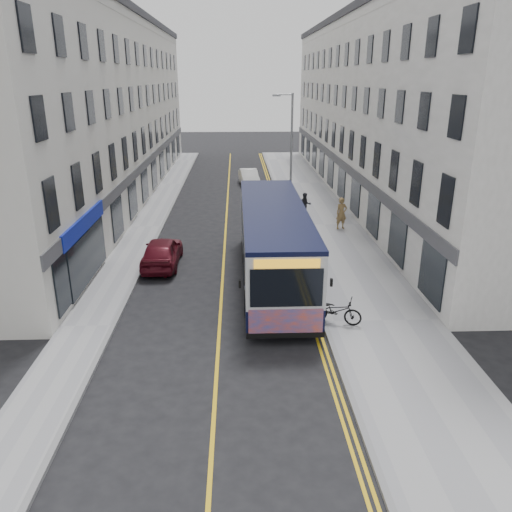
{
  "coord_description": "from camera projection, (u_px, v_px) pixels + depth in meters",
  "views": [
    {
      "loc": [
        0.72,
        -18.2,
        8.93
      ],
      "look_at": [
        1.52,
        2.15,
        1.6
      ],
      "focal_mm": 35.0,
      "sensor_mm": 36.0,
      "label": 1
    }
  ],
  "objects": [
    {
      "name": "ground",
      "position": [
        220.0,
        312.0,
        20.11
      ],
      "size": [
        140.0,
        140.0,
        0.0
      ],
      "primitive_type": "plane",
      "color": "black",
      "rests_on": "ground"
    },
    {
      "name": "pavement_east",
      "position": [
        324.0,
        225.0,
        31.6
      ],
      "size": [
        4.5,
        64.0,
        0.12
      ],
      "primitive_type": "cube",
      "color": "gray",
      "rests_on": "ground"
    },
    {
      "name": "pavement_west",
      "position": [
        146.0,
        227.0,
        31.18
      ],
      "size": [
        2.0,
        64.0,
        0.12
      ],
      "primitive_type": "cube",
      "color": "gray",
      "rests_on": "ground"
    },
    {
      "name": "kerb_east",
      "position": [
        289.0,
        226.0,
        31.51
      ],
      "size": [
        0.18,
        64.0,
        0.13
      ],
      "primitive_type": "cube",
      "color": "slate",
      "rests_on": "ground"
    },
    {
      "name": "kerb_west",
      "position": [
        162.0,
        227.0,
        31.22
      ],
      "size": [
        0.18,
        64.0,
        0.13
      ],
      "primitive_type": "cube",
      "color": "slate",
      "rests_on": "ground"
    },
    {
      "name": "road_centre_line",
      "position": [
        226.0,
        227.0,
        31.39
      ],
      "size": [
        0.12,
        64.0,
        0.01
      ],
      "primitive_type": "cube",
      "color": "gold",
      "rests_on": "ground"
    },
    {
      "name": "road_dbl_yellow_inner",
      "position": [
        282.0,
        227.0,
        31.52
      ],
      "size": [
        0.1,
        64.0,
        0.01
      ],
      "primitive_type": "cube",
      "color": "gold",
      "rests_on": "ground"
    },
    {
      "name": "road_dbl_yellow_outer",
      "position": [
        285.0,
        227.0,
        31.52
      ],
      "size": [
        0.1,
        64.0,
        0.01
      ],
      "primitive_type": "cube",
      "color": "gold",
      "rests_on": "ground"
    },
    {
      "name": "terrace_east",
      "position": [
        377.0,
        111.0,
        38.07
      ],
      "size": [
        6.0,
        46.0,
        13.0
      ],
      "primitive_type": "cube",
      "color": "white",
      "rests_on": "ground"
    },
    {
      "name": "terrace_west",
      "position": [
        106.0,
        111.0,
        37.32
      ],
      "size": [
        6.0,
        46.0,
        13.0
      ],
      "primitive_type": "cube",
      "color": "silver",
      "rests_on": "ground"
    },
    {
      "name": "streetlamp",
      "position": [
        290.0,
        152.0,
        31.94
      ],
      "size": [
        1.32,
        0.18,
        8.0
      ],
      "color": "gray",
      "rests_on": "ground"
    },
    {
      "name": "city_bus",
      "position": [
        273.0,
        241.0,
        22.54
      ],
      "size": [
        2.82,
        12.11,
        3.52
      ],
      "color": "black",
      "rests_on": "ground"
    },
    {
      "name": "bicycle",
      "position": [
        336.0,
        310.0,
        18.79
      ],
      "size": [
        2.08,
        1.36,
        1.03
      ],
      "primitive_type": "imported",
      "rotation": [
        0.0,
        0.0,
        1.19
      ],
      "color": "black",
      "rests_on": "pavement_east"
    },
    {
      "name": "pedestrian_near",
      "position": [
        341.0,
        213.0,
        30.39
      ],
      "size": [
        0.79,
        0.61,
        1.93
      ],
      "primitive_type": "imported",
      "rotation": [
        0.0,
        0.0,
        0.23
      ],
      "color": "olive",
      "rests_on": "pavement_east"
    },
    {
      "name": "pedestrian_far",
      "position": [
        305.0,
        205.0,
        33.07
      ],
      "size": [
        0.85,
        0.7,
        1.61
      ],
      "primitive_type": "imported",
      "rotation": [
        0.0,
        0.0,
        0.12
      ],
      "color": "black",
      "rests_on": "pavement_east"
    },
    {
      "name": "car_white",
      "position": [
        249.0,
        177.0,
        43.34
      ],
      "size": [
        1.87,
        4.27,
        1.37
      ],
      "primitive_type": "imported",
      "rotation": [
        0.0,
        0.0,
        0.1
      ],
      "color": "white",
      "rests_on": "ground"
    },
    {
      "name": "car_maroon",
      "position": [
        162.0,
        252.0,
        24.8
      ],
      "size": [
        1.78,
        4.33,
        1.47
      ],
      "primitive_type": "imported",
      "rotation": [
        0.0,
        0.0,
        3.13
      ],
      "color": "#550E19",
      "rests_on": "ground"
    }
  ]
}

